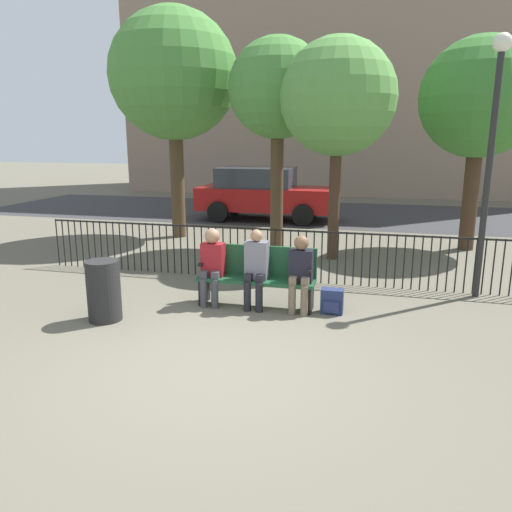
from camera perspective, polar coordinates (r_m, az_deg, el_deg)
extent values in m
plane|color=#605B4C|center=(5.83, -5.19, -12.47)|extent=(80.00, 80.00, 0.00)
cube|color=#194728|center=(7.59, 0.00, -2.76)|extent=(1.79, 0.45, 0.05)
cube|color=#194728|center=(7.70, 0.35, -0.50)|extent=(1.79, 0.05, 0.47)
cube|color=black|center=(7.89, -5.92, -3.90)|extent=(0.06, 0.38, 0.40)
cube|color=black|center=(7.50, 6.23, -4.82)|extent=(0.06, 0.38, 0.40)
cube|color=black|center=(7.77, -6.00, -0.73)|extent=(0.06, 0.38, 0.04)
cube|color=black|center=(7.38, 6.32, -1.50)|extent=(0.06, 0.38, 0.04)
cylinder|color=#3D3D42|center=(7.66, -6.02, -4.24)|extent=(0.11, 0.11, 0.45)
cylinder|color=#3D3D42|center=(7.60, -4.74, -4.35)|extent=(0.11, 0.11, 0.45)
cube|color=#3D3D42|center=(7.67, -5.81, -2.06)|extent=(0.11, 0.20, 0.12)
cube|color=#3D3D42|center=(7.61, -4.54, -2.15)|extent=(0.11, 0.20, 0.12)
cube|color=maroon|center=(7.70, -4.92, -0.39)|extent=(0.34, 0.22, 0.51)
sphere|color=#A37556|center=(7.60, -5.02, 2.30)|extent=(0.23, 0.23, 0.23)
cylinder|color=black|center=(7.46, -1.00, -4.65)|extent=(0.11, 0.11, 0.45)
cylinder|color=black|center=(7.42, 0.35, -4.76)|extent=(0.11, 0.11, 0.45)
cube|color=black|center=(7.47, -0.81, -2.41)|extent=(0.11, 0.20, 0.12)
cube|color=black|center=(7.43, 0.54, -2.51)|extent=(0.11, 0.20, 0.12)
cube|color=slate|center=(7.50, 0.09, -0.46)|extent=(0.34, 0.22, 0.58)
sphere|color=#A37556|center=(7.40, 0.05, 2.35)|extent=(0.18, 0.18, 0.18)
cylinder|color=brown|center=(7.32, 4.14, -5.04)|extent=(0.11, 0.11, 0.45)
cylinder|color=brown|center=(7.29, 5.53, -5.14)|extent=(0.11, 0.11, 0.45)
cube|color=brown|center=(7.33, 4.31, -2.76)|extent=(0.11, 0.20, 0.12)
cube|color=brown|center=(7.31, 5.70, -2.85)|extent=(0.11, 0.20, 0.12)
cube|color=black|center=(7.39, 5.18, -1.11)|extent=(0.34, 0.22, 0.49)
sphere|color=brown|center=(7.29, 5.22, 1.52)|extent=(0.21, 0.21, 0.21)
cube|color=navy|center=(7.47, 8.69, -5.11)|extent=(0.33, 0.19, 0.37)
cube|color=navy|center=(7.38, 8.58, -5.80)|extent=(0.23, 0.04, 0.17)
cylinder|color=black|center=(10.81, -21.73, 1.46)|extent=(0.02, 0.02, 0.95)
cylinder|color=black|center=(10.73, -21.13, 1.43)|extent=(0.02, 0.02, 0.95)
cylinder|color=black|center=(10.65, -20.51, 1.40)|extent=(0.02, 0.02, 0.95)
cylinder|color=black|center=(10.58, -19.88, 1.37)|extent=(0.02, 0.02, 0.95)
cylinder|color=black|center=(10.50, -19.24, 1.33)|extent=(0.02, 0.02, 0.95)
cylinder|color=black|center=(10.42, -18.60, 1.30)|extent=(0.02, 0.02, 0.95)
cylinder|color=black|center=(10.35, -17.94, 1.27)|extent=(0.02, 0.02, 0.95)
cylinder|color=black|center=(10.28, -17.28, 1.23)|extent=(0.02, 0.02, 0.95)
cylinder|color=black|center=(10.21, -16.61, 1.20)|extent=(0.02, 0.02, 0.95)
cylinder|color=black|center=(10.14, -15.92, 1.16)|extent=(0.02, 0.02, 0.95)
cylinder|color=black|center=(10.07, -15.23, 1.12)|extent=(0.02, 0.02, 0.95)
cylinder|color=black|center=(10.00, -14.53, 1.08)|extent=(0.02, 0.02, 0.95)
cylinder|color=black|center=(9.94, -13.82, 1.05)|extent=(0.02, 0.02, 0.95)
cylinder|color=black|center=(9.87, -13.10, 1.01)|extent=(0.02, 0.02, 0.95)
cylinder|color=black|center=(9.81, -12.37, 0.97)|extent=(0.02, 0.02, 0.95)
cylinder|color=black|center=(9.75, -11.63, 0.93)|extent=(0.02, 0.02, 0.95)
cylinder|color=black|center=(9.69, -10.88, 0.89)|extent=(0.02, 0.02, 0.95)
cylinder|color=black|center=(9.63, -10.13, 0.85)|extent=(0.02, 0.02, 0.95)
cylinder|color=black|center=(9.58, -9.36, 0.80)|extent=(0.02, 0.02, 0.95)
cylinder|color=black|center=(9.52, -8.59, 0.76)|extent=(0.02, 0.02, 0.95)
cylinder|color=black|center=(9.47, -7.81, 0.72)|extent=(0.02, 0.02, 0.95)
cylinder|color=black|center=(9.42, -7.01, 0.67)|extent=(0.02, 0.02, 0.95)
cylinder|color=black|center=(9.37, -6.21, 0.63)|extent=(0.02, 0.02, 0.95)
cylinder|color=black|center=(9.33, -5.41, 0.58)|extent=(0.02, 0.02, 0.95)
cylinder|color=black|center=(9.28, -4.59, 0.54)|extent=(0.02, 0.02, 0.95)
cylinder|color=black|center=(9.24, -3.77, 0.49)|extent=(0.02, 0.02, 0.95)
cylinder|color=black|center=(9.20, -2.94, 0.44)|extent=(0.02, 0.02, 0.95)
cylinder|color=black|center=(9.16, -2.10, 0.40)|extent=(0.02, 0.02, 0.95)
cylinder|color=black|center=(9.12, -1.25, 0.35)|extent=(0.02, 0.02, 0.95)
cylinder|color=black|center=(9.09, -0.40, 0.30)|extent=(0.02, 0.02, 0.95)
cylinder|color=black|center=(9.05, 0.46, 0.25)|extent=(0.02, 0.02, 0.95)
cylinder|color=black|center=(9.02, 1.32, 0.20)|extent=(0.02, 0.02, 0.95)
cylinder|color=black|center=(8.99, 2.19, 0.15)|extent=(0.02, 0.02, 0.95)
cylinder|color=black|center=(8.97, 3.07, 0.10)|extent=(0.02, 0.02, 0.95)
cylinder|color=black|center=(8.94, 3.95, 0.05)|extent=(0.02, 0.02, 0.95)
cylinder|color=black|center=(8.92, 4.83, 0.00)|extent=(0.02, 0.02, 0.95)
cylinder|color=black|center=(8.90, 5.72, -0.05)|extent=(0.02, 0.02, 0.95)
cylinder|color=black|center=(8.88, 6.61, -0.10)|extent=(0.02, 0.02, 0.95)
cylinder|color=black|center=(8.87, 7.51, -0.15)|extent=(0.02, 0.02, 0.95)
cylinder|color=black|center=(8.85, 8.41, -0.20)|extent=(0.02, 0.02, 0.95)
cylinder|color=black|center=(8.84, 9.31, -0.25)|extent=(0.02, 0.02, 0.95)
cylinder|color=black|center=(8.83, 10.22, -0.30)|extent=(0.02, 0.02, 0.95)
cylinder|color=black|center=(8.82, 11.12, -0.36)|extent=(0.02, 0.02, 0.95)
cylinder|color=black|center=(8.82, 12.03, -0.41)|extent=(0.02, 0.02, 0.95)
cylinder|color=black|center=(8.82, 12.94, -0.46)|extent=(0.02, 0.02, 0.95)
cylinder|color=black|center=(8.82, 13.85, -0.51)|extent=(0.02, 0.02, 0.95)
cylinder|color=black|center=(8.82, 14.75, -0.56)|extent=(0.02, 0.02, 0.95)
cylinder|color=black|center=(8.82, 15.66, -0.61)|extent=(0.02, 0.02, 0.95)
cylinder|color=black|center=(8.83, 16.57, -0.66)|extent=(0.02, 0.02, 0.95)
cylinder|color=black|center=(8.84, 17.47, -0.71)|extent=(0.02, 0.02, 0.95)
cylinder|color=black|center=(8.85, 18.38, -0.76)|extent=(0.02, 0.02, 0.95)
cylinder|color=black|center=(8.86, 19.28, -0.81)|extent=(0.02, 0.02, 0.95)
cylinder|color=black|center=(8.88, 20.18, -0.86)|extent=(0.02, 0.02, 0.95)
cylinder|color=black|center=(8.89, 21.07, -0.91)|extent=(0.02, 0.02, 0.95)
cylinder|color=black|center=(8.91, 21.96, -0.96)|extent=(0.02, 0.02, 0.95)
cylinder|color=black|center=(8.93, 22.85, -1.01)|extent=(0.02, 0.02, 0.95)
cylinder|color=black|center=(8.96, 23.73, -1.06)|extent=(0.02, 0.02, 0.95)
cylinder|color=black|center=(8.98, 24.61, -1.10)|extent=(0.02, 0.02, 0.95)
cylinder|color=black|center=(9.01, 25.48, -1.15)|extent=(0.02, 0.02, 0.95)
cylinder|color=black|center=(9.04, 26.35, -1.20)|extent=(0.02, 0.02, 0.95)
cylinder|color=black|center=(9.07, 27.21, -1.24)|extent=(0.02, 0.02, 0.95)
cube|color=black|center=(8.90, 2.34, 3.00)|extent=(9.00, 0.03, 0.03)
cylinder|color=#4C3823|center=(13.05, -8.99, 9.06)|extent=(0.35, 0.35, 3.16)
sphere|color=#478438|center=(13.09, -9.40, 19.78)|extent=(3.15, 3.15, 3.15)
cylinder|color=#422D1E|center=(12.38, 23.34, 6.75)|extent=(0.34, 0.34, 2.66)
sphere|color=#38752D|center=(12.35, 24.25, 16.19)|extent=(2.60, 2.60, 2.60)
cylinder|color=#422D1E|center=(10.60, 8.94, 6.77)|extent=(0.23, 0.23, 2.68)
sphere|color=#569342|center=(10.56, 9.35, 17.50)|extent=(2.34, 2.34, 2.34)
cylinder|color=#4C3823|center=(11.51, 2.39, 8.19)|extent=(0.29, 0.29, 2.98)
sphere|color=#478438|center=(11.50, 2.50, 18.62)|extent=(2.18, 2.18, 2.18)
cylinder|color=black|center=(8.61, 24.96, 7.94)|extent=(0.10, 0.10, 3.80)
sphere|color=silver|center=(8.69, 26.34, 21.03)|extent=(0.28, 0.28, 0.28)
cube|color=#333335|center=(17.22, 8.00, 4.84)|extent=(24.00, 6.00, 0.01)
cube|color=maroon|center=(15.69, 1.17, 6.59)|extent=(4.20, 1.70, 0.70)
cube|color=#2D333D|center=(15.70, 0.05, 8.98)|extent=(2.31, 1.56, 0.60)
cylinder|color=black|center=(14.65, 5.39, 4.67)|extent=(0.64, 0.20, 0.64)
cylinder|color=black|center=(16.36, 6.32, 5.56)|extent=(0.64, 0.20, 0.64)
cylinder|color=black|center=(15.25, -4.36, 5.03)|extent=(0.64, 0.20, 0.64)
cylinder|color=black|center=(16.90, -2.50, 5.88)|extent=(0.64, 0.20, 0.64)
cube|color=gray|center=(25.54, 10.76, 24.98)|extent=(20.00, 6.00, 15.48)
cylinder|color=black|center=(7.36, -17.00, -3.81)|extent=(0.47, 0.47, 0.87)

